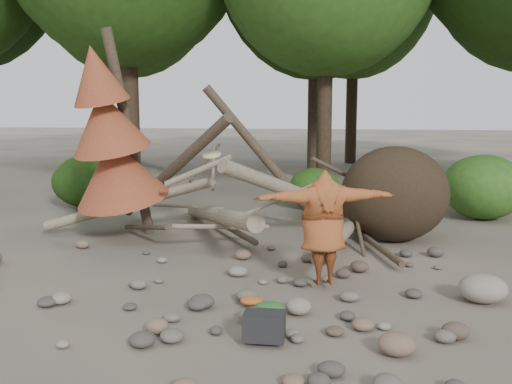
# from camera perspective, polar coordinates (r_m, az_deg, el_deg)

# --- Properties ---
(ground) EXTENTS (120.00, 120.00, 0.00)m
(ground) POSITION_cam_1_polar(r_m,az_deg,el_deg) (8.23, -2.31, -11.25)
(ground) COLOR #514C44
(ground) RESTS_ON ground
(deadfall_pile) EXTENTS (8.55, 5.24, 3.30)m
(deadfall_pile) POSITION_cam_1_polar(r_m,az_deg,el_deg) (12.00, 10.97, -0.36)
(deadfall_pile) COLOR #332619
(deadfall_pile) RESTS_ON ground
(dead_conifer) EXTENTS (2.06, 2.16, 4.35)m
(dead_conifer) POSITION_cam_1_polar(r_m,az_deg,el_deg) (11.90, -14.28, 5.08)
(dead_conifer) COLOR #4C3F30
(dead_conifer) RESTS_ON ground
(bush_left) EXTENTS (1.80, 1.80, 1.44)m
(bush_left) POSITION_cam_1_polar(r_m,az_deg,el_deg) (16.48, -16.69, 1.06)
(bush_left) COLOR #214412
(bush_left) RESTS_ON ground
(bush_mid) EXTENTS (1.40, 1.40, 1.12)m
(bush_mid) POSITION_cam_1_polar(r_m,az_deg,el_deg) (15.58, 5.85, 0.36)
(bush_mid) COLOR #2C5719
(bush_mid) RESTS_ON ground
(bush_right) EXTENTS (2.00, 2.00, 1.60)m
(bush_right) POSITION_cam_1_polar(r_m,az_deg,el_deg) (15.16, 21.79, 0.47)
(bush_right) COLOR #366720
(bush_right) RESTS_ON ground
(frisbee_thrower) EXTENTS (3.00, 1.16, 2.05)m
(frisbee_thrower) POSITION_cam_1_polar(r_m,az_deg,el_deg) (8.75, 6.76, -3.53)
(frisbee_thrower) COLOR brown
(frisbee_thrower) RESTS_ON ground
(backpack) EXTENTS (0.49, 0.33, 0.32)m
(backpack) POSITION_cam_1_polar(r_m,az_deg,el_deg) (6.94, 0.82, -13.70)
(backpack) COLOR black
(backpack) RESTS_ON ground
(cloth_green) EXTENTS (0.40, 0.33, 0.15)m
(cloth_green) POSITION_cam_1_polar(r_m,az_deg,el_deg) (7.79, 1.42, -11.84)
(cloth_green) COLOR #265F27
(cloth_green) RESTS_ON ground
(cloth_orange) EXTENTS (0.32, 0.26, 0.12)m
(cloth_orange) POSITION_cam_1_polar(r_m,az_deg,el_deg) (8.10, -0.47, -11.15)
(cloth_orange) COLOR #A6541C
(cloth_orange) RESTS_ON ground
(boulder_front_right) EXTENTS (0.44, 0.39, 0.26)m
(boulder_front_right) POSITION_cam_1_polar(r_m,az_deg,el_deg) (6.86, 13.89, -14.54)
(boulder_front_right) COLOR #7A5D4C
(boulder_front_right) RESTS_ON ground
(boulder_mid_right) EXTENTS (0.68, 0.62, 0.41)m
(boulder_mid_right) POSITION_cam_1_polar(r_m,az_deg,el_deg) (8.90, 21.76, -8.95)
(boulder_mid_right) COLOR gray
(boulder_mid_right) RESTS_ON ground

